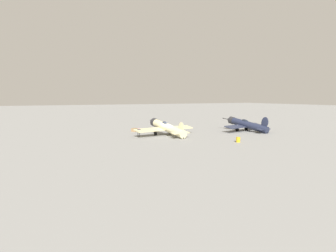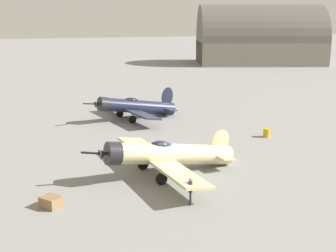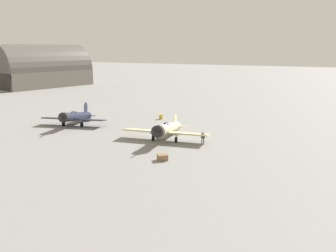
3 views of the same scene
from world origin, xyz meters
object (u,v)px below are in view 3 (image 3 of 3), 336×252
at_px(airplane_mid_apron, 75,117).
at_px(fuel_drum, 161,117).
at_px(ground_crew_mechanic, 203,137).
at_px(airplane_foreground, 167,129).
at_px(equipment_crate, 162,157).

bearing_deg(airplane_mid_apron, fuel_drum, 119.50).
xyz_separation_m(ground_crew_mechanic, fuel_drum, (12.00, -11.93, -0.60)).
bearing_deg(fuel_drum, airplane_foreground, 119.56).
xyz_separation_m(airplane_mid_apron, fuel_drum, (-10.77, -10.12, -0.98)).
distance_m(airplane_mid_apron, ground_crew_mechanic, 22.84).
bearing_deg(ground_crew_mechanic, equipment_crate, 5.97).
distance_m(equipment_crate, fuel_drum, 22.31).
height_order(airplane_mid_apron, ground_crew_mechanic, airplane_mid_apron).
bearing_deg(equipment_crate, airplane_mid_apron, -25.43).
bearing_deg(ground_crew_mechanic, airplane_foreground, -71.14).
xyz_separation_m(airplane_foreground, airplane_mid_apron, (17.46, -1.68, -0.08)).
bearing_deg(airplane_mid_apron, airplane_foreground, 70.76).
height_order(airplane_mid_apron, fuel_drum, airplane_mid_apron).
relative_size(airplane_foreground, equipment_crate, 8.42).
height_order(airplane_foreground, equipment_crate, airplane_foreground).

